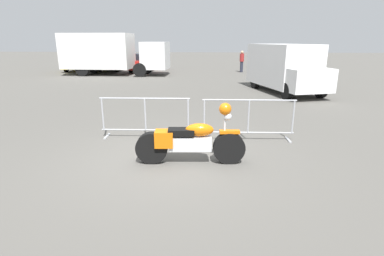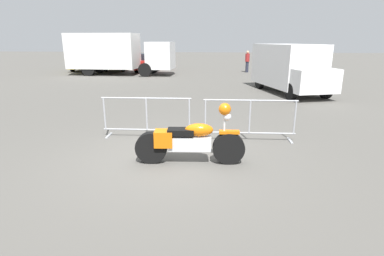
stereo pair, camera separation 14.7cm
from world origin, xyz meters
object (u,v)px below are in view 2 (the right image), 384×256
object	(u,v)px
delivery_van	(289,67)
parked_car_yellow	(87,62)
motorcycle	(190,141)
parked_car_white	(119,61)
box_truck	(115,52)
crowd_barrier_far	(250,120)
parked_car_red	(148,62)
pedestrian	(247,61)
crowd_barrier_near	(147,117)

from	to	relation	value
delivery_van	parked_car_yellow	world-z (taller)	delivery_van
motorcycle	parked_car_white	distance (m)	21.29
box_truck	parked_car_yellow	xyz separation A→B (m)	(-3.69, 3.07, -0.91)
motorcycle	crowd_barrier_far	size ratio (longest dim) A/B	0.97
parked_car_red	crowd_barrier_far	bearing A→B (deg)	-159.96
crowd_barrier_far	pedestrian	bearing A→B (deg)	86.45
box_truck	parked_car_white	distance (m)	3.67
box_truck	pedestrian	size ratio (longest dim) A/B	4.57
crowd_barrier_near	delivery_van	world-z (taller)	delivery_van
parked_car_red	pedestrian	world-z (taller)	pedestrian
box_truck	parked_car_red	world-z (taller)	box_truck
crowd_barrier_near	delivery_van	size ratio (longest dim) A/B	0.44
parked_car_yellow	parked_car_white	size ratio (longest dim) A/B	0.97
box_truck	parked_car_yellow	bearing A→B (deg)	141.07
motorcycle	parked_car_white	size ratio (longest dim) A/B	0.52
pedestrian	parked_car_yellow	bearing A→B (deg)	72.38
crowd_barrier_far	parked_car_red	distance (m)	18.85
parked_car_white	pedestrian	bearing A→B (deg)	-95.03
crowd_barrier_far	delivery_van	size ratio (longest dim) A/B	0.44
motorcycle	parked_car_yellow	bearing A→B (deg)	115.12
parked_car_white	motorcycle	bearing A→B (deg)	-158.65
crowd_barrier_far	parked_car_white	world-z (taller)	parked_car_white
parked_car_yellow	parked_car_red	world-z (taller)	parked_car_red
crowd_barrier_near	parked_car_white	xyz separation A→B (m)	(-7.08, 17.92, 0.19)
parked_car_white	parked_car_yellow	bearing A→B (deg)	95.53
parked_car_yellow	delivery_van	bearing A→B (deg)	-125.24
parked_car_yellow	motorcycle	bearing A→B (deg)	-151.88
parked_car_white	crowd_barrier_far	bearing A→B (deg)	-153.37
pedestrian	delivery_van	bearing A→B (deg)	171.48
parked_car_white	delivery_van	bearing A→B (deg)	-131.68
parked_car_red	box_truck	bearing A→B (deg)	148.35
parked_car_white	pedestrian	distance (m)	10.85
parked_car_red	parked_car_white	bearing A→B (deg)	78.96
box_truck	parked_car_white	bearing A→B (deg)	106.97
motorcycle	pedestrian	xyz separation A→B (m)	(2.41, 18.97, 0.43)
crowd_barrier_near	parked_car_red	bearing A→B (deg)	104.06
parked_car_white	crowd_barrier_near	bearing A→B (deg)	-160.39
motorcycle	crowd_barrier_near	bearing A→B (deg)	124.34
crowd_barrier_far	pedestrian	world-z (taller)	pedestrian
motorcycle	delivery_van	xyz separation A→B (m)	(3.78, 9.42, 0.75)
crowd_barrier_near	delivery_van	distance (m)	9.34
parked_car_yellow	pedestrian	distance (m)	13.53
parked_car_red	pedestrian	distance (m)	8.13
crowd_barrier_far	pedestrian	size ratio (longest dim) A/B	1.39
parked_car_yellow	pedestrian	world-z (taller)	pedestrian
box_truck	parked_car_red	xyz separation A→B (m)	(1.70, 2.99, -0.91)
crowd_barrier_far	parked_car_white	size ratio (longest dim) A/B	0.54
crowd_barrier_near	parked_car_white	size ratio (longest dim) A/B	0.54
delivery_van	parked_car_white	world-z (taller)	delivery_van
parked_car_yellow	crowd_barrier_near	bearing A→B (deg)	-152.84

